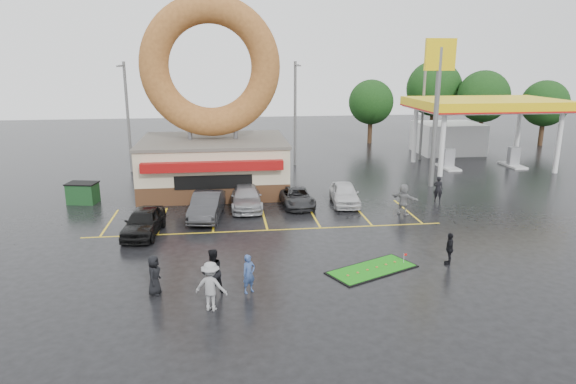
{
  "coord_description": "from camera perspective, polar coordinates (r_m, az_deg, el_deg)",
  "views": [
    {
      "loc": [
        -2.26,
        -23.54,
        9.28
      ],
      "look_at": [
        1.13,
        3.25,
        2.2
      ],
      "focal_mm": 32.0,
      "sensor_mm": 36.0,
      "label": 1
    }
  ],
  "objects": [
    {
      "name": "putting_green",
      "position": [
        23.7,
        9.33,
        -8.48
      ],
      "size": [
        4.5,
        3.41,
        0.52
      ],
      "color": "black",
      "rests_on": "ground"
    },
    {
      "name": "car_dgrey",
      "position": [
        30.83,
        -9.01,
        -1.51
      ],
      "size": [
        2.26,
        4.85,
        1.54
      ],
      "primitive_type": "imported",
      "rotation": [
        0.0,
        0.0,
        -0.14
      ],
      "color": "#2C2C2E",
      "rests_on": "ground"
    },
    {
      "name": "person_blue",
      "position": [
        21.08,
        -4.37,
        -9.05
      ],
      "size": [
        0.71,
        0.64,
        1.62
      ],
      "primitive_type": "imported",
      "rotation": [
        0.0,
        0.0,
        0.56
      ],
      "color": "navy",
      "rests_on": "ground"
    },
    {
      "name": "car_silver",
      "position": [
        32.71,
        -4.67,
        -0.59
      ],
      "size": [
        1.96,
        4.74,
        1.37
      ],
      "primitive_type": "imported",
      "rotation": [
        0.0,
        0.0,
        -0.01
      ],
      "color": "#97989C",
      "rests_on": "ground"
    },
    {
      "name": "ground",
      "position": [
        25.4,
        -1.62,
        -6.74
      ],
      "size": [
        120.0,
        120.0,
        0.0
      ],
      "primitive_type": "plane",
      "color": "black",
      "rests_on": "ground"
    },
    {
      "name": "person_bystander",
      "position": [
        21.55,
        -14.66,
        -8.93
      ],
      "size": [
        0.67,
        0.89,
        1.65
      ],
      "primitive_type": "imported",
      "rotation": [
        0.0,
        0.0,
        1.38
      ],
      "color": "black",
      "rests_on": "ground"
    },
    {
      "name": "tree_far_b",
      "position": [
        62.07,
        26.66,
        8.78
      ],
      "size": [
        4.9,
        4.9,
        7.0
      ],
      "color": "#332114",
      "rests_on": "ground"
    },
    {
      "name": "car_black",
      "position": [
        28.7,
        -15.74,
        -3.2
      ],
      "size": [
        2.21,
        4.48,
        1.47
      ],
      "primitive_type": "imported",
      "rotation": [
        0.0,
        0.0,
        -0.11
      ],
      "color": "black",
      "rests_on": "ground"
    },
    {
      "name": "shell_sign",
      "position": [
        38.72,
        16.33,
        11.3
      ],
      "size": [
        2.2,
        0.36,
        10.6
      ],
      "color": "slate",
      "rests_on": "ground"
    },
    {
      "name": "tree_far_a",
      "position": [
        60.68,
        20.89,
        9.88
      ],
      "size": [
        5.6,
        5.6,
        8.0
      ],
      "color": "#332114",
      "rests_on": "ground"
    },
    {
      "name": "person_cameraman",
      "position": [
        24.93,
        17.5,
        -6.01
      ],
      "size": [
        0.66,
        0.96,
        1.52
      ],
      "primitive_type": "imported",
      "rotation": [
        0.0,
        0.0,
        -1.92
      ],
      "color": "black",
      "rests_on": "ground"
    },
    {
      "name": "car_grey",
      "position": [
        33.03,
        0.93,
        -0.58
      ],
      "size": [
        2.16,
        4.29,
        1.17
      ],
      "primitive_type": "imported",
      "rotation": [
        0.0,
        0.0,
        0.05
      ],
      "color": "#29292B",
      "rests_on": "ground"
    },
    {
      "name": "streetlight_left",
      "position": [
        44.36,
        -17.4,
        8.22
      ],
      "size": [
        0.4,
        2.21,
        9.0
      ],
      "color": "slate",
      "rests_on": "ground"
    },
    {
      "name": "tree_far_d",
      "position": [
        58.06,
        9.21,
        9.82
      ],
      "size": [
        4.9,
        4.9,
        7.0
      ],
      "color": "#332114",
      "rests_on": "ground"
    },
    {
      "name": "car_white",
      "position": [
        33.57,
        6.29,
        -0.17
      ],
      "size": [
        2.08,
        4.35,
        1.43
      ],
      "primitive_type": "imported",
      "rotation": [
        0.0,
        0.0,
        -0.09
      ],
      "color": "silver",
      "rests_on": "ground"
    },
    {
      "name": "person_walker_far",
      "position": [
        35.48,
        16.34,
        0.34
      ],
      "size": [
        0.74,
        0.67,
        1.7
      ],
      "primitive_type": "imported",
      "rotation": [
        0.0,
        0.0,
        2.59
      ],
      "color": "black",
      "rests_on": "ground"
    },
    {
      "name": "dumpster",
      "position": [
        36.25,
        -21.83,
        -0.15
      ],
      "size": [
        2.01,
        1.55,
        1.3
      ],
      "primitive_type": "cube",
      "rotation": [
        0.0,
        0.0,
        -0.21
      ],
      "color": "#1C4922",
      "rests_on": "ground"
    },
    {
      "name": "donut_shop",
      "position": [
        36.83,
        -8.36,
        7.03
      ],
      "size": [
        10.2,
        8.7,
        13.5
      ],
      "color": "#472B19",
      "rests_on": "ground"
    },
    {
      "name": "gas_station",
      "position": [
        50.05,
        19.42,
        7.47
      ],
      "size": [
        12.3,
        13.65,
        5.9
      ],
      "color": "silver",
      "rests_on": "ground"
    },
    {
      "name": "streetlight_right",
      "position": [
        49.19,
        14.8,
        8.97
      ],
      "size": [
        0.4,
        2.21,
        9.0
      ],
      "color": "slate",
      "rests_on": "ground"
    },
    {
      "name": "streetlight_mid",
      "position": [
        45.12,
        0.81,
        8.97
      ],
      "size": [
        0.4,
        2.21,
        9.0
      ],
      "color": "slate",
      "rests_on": "ground"
    },
    {
      "name": "person_blackjkt",
      "position": [
        21.05,
        -8.4,
        -8.77
      ],
      "size": [
        1.18,
        1.14,
        1.91
      ],
      "primitive_type": "imported",
      "rotation": [
        0.0,
        0.0,
        3.79
      ],
      "color": "black",
      "rests_on": "ground"
    },
    {
      "name": "tree_far_c",
      "position": [
        62.54,
        15.93,
        10.99
      ],
      "size": [
        6.3,
        6.3,
        9.0
      ],
      "color": "#332114",
      "rests_on": "ground"
    },
    {
      "name": "person_walker_near",
      "position": [
        31.94,
        12.72,
        -0.79
      ],
      "size": [
        1.58,
        1.7,
        1.9
      ],
      "primitive_type": "imported",
      "rotation": [
        0.0,
        0.0,
        2.29
      ],
      "color": "gray",
      "rests_on": "ground"
    },
    {
      "name": "person_hoodie",
      "position": [
        19.8,
        -8.56,
        -10.32
      ],
      "size": [
        1.41,
        1.08,
        1.93
      ],
      "primitive_type": "imported",
      "rotation": [
        0.0,
        0.0,
        2.82
      ],
      "color": "gray",
      "rests_on": "ground"
    }
  ]
}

